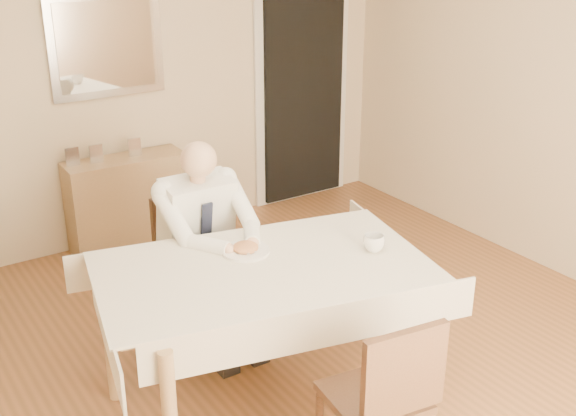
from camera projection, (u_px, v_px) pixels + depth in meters
room at (327, 164)px, 3.53m from camera, size 5.00×5.02×2.60m
doorway at (303, 90)px, 6.33m from camera, size 0.96×0.07×2.10m
mirror at (106, 45)px, 5.25m from camera, size 0.86×0.04×0.76m
dining_table at (263, 281)px, 3.75m from camera, size 1.93×1.38×0.75m
chair_far at (190, 253)px, 4.50m from camera, size 0.42×0.42×0.84m
chair_near at (386, 394)px, 3.17m from camera, size 0.45×0.46×0.86m
seated_man at (210, 237)px, 4.20m from camera, size 0.48×0.72×1.24m
plate at (246, 251)px, 3.87m from camera, size 0.26×0.26×0.02m
food at (246, 247)px, 3.86m from camera, size 0.14×0.14×0.06m
knife at (258, 250)px, 3.83m from camera, size 0.01×0.13×0.01m
fork at (245, 254)px, 3.79m from camera, size 0.01×0.13×0.01m
coffee_mug at (374, 243)px, 3.87m from camera, size 0.12×0.12×0.09m
sideboard at (128, 203)px, 5.58m from camera, size 0.91×0.32×0.73m
photo_frame_left at (72, 157)px, 5.25m from camera, size 0.10×0.02×0.14m
photo_frame_center at (96, 154)px, 5.32m from camera, size 0.10×0.02×0.14m
photo_frame_right at (134, 147)px, 5.47m from camera, size 0.10×0.02×0.14m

